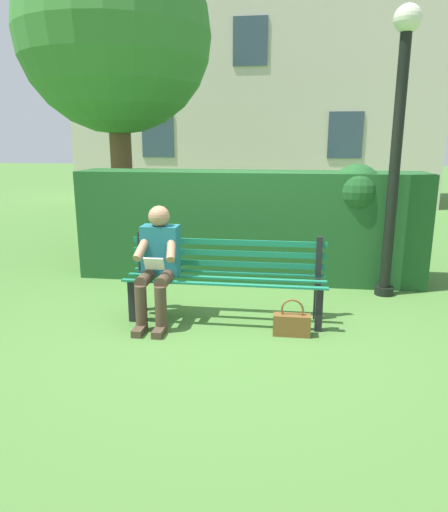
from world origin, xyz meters
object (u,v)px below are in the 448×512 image
(person_seated, at_px, (158,261))
(tree, at_px, (109,41))
(handbag, at_px, (292,324))
(lamp_post, at_px, (398,131))
(park_bench, at_px, (226,275))

(person_seated, xyz_separation_m, tree, (1.65, -3.32, 2.75))
(handbag, bearing_deg, lamp_post, -128.82)
(handbag, bearing_deg, tree, -49.39)
(tree, relative_size, lamp_post, 1.54)
(lamp_post, bearing_deg, person_seated, 25.42)
(person_seated, relative_size, lamp_post, 0.37)
(person_seated, bearing_deg, lamp_post, -154.58)
(tree, relative_size, handbag, 13.48)
(handbag, bearing_deg, park_bench, -29.47)
(lamp_post, bearing_deg, park_bench, 28.96)
(person_seated, bearing_deg, handbag, 171.39)
(park_bench, bearing_deg, lamp_post, -151.04)
(handbag, distance_m, lamp_post, 2.56)
(handbag, relative_size, lamp_post, 0.11)
(park_bench, distance_m, lamp_post, 2.55)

